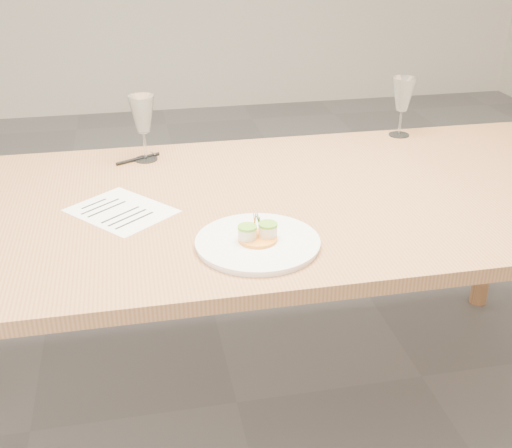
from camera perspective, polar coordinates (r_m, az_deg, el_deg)
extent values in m
plane|color=slate|center=(2.24, -1.73, -15.57)|extent=(7.00, 7.00, 0.00)
cube|color=#AF784C|center=(1.83, -2.04, 1.65)|extent=(2.40, 1.00, 0.04)
cylinder|color=#AF784C|center=(2.71, 20.17, -0.21)|extent=(0.07, 0.07, 0.71)
cylinder|color=white|center=(1.57, 0.15, -1.73)|extent=(0.30, 0.30, 0.01)
cylinder|color=white|center=(1.56, 0.15, -1.53)|extent=(0.31, 0.31, 0.01)
cylinder|color=#FFA230|center=(1.56, 0.15, -1.34)|extent=(0.10, 0.10, 0.01)
cylinder|color=beige|center=(1.55, -0.78, -0.84)|extent=(0.05, 0.05, 0.03)
cylinder|color=beige|center=(1.56, 1.06, -0.60)|extent=(0.05, 0.05, 0.03)
cylinder|color=#7BB632|center=(1.54, -0.78, -0.28)|extent=(0.05, 0.05, 0.01)
cylinder|color=#7BB632|center=(1.55, 1.07, -0.04)|extent=(0.05, 0.05, 0.01)
cylinder|color=#C9C06B|center=(1.53, 2.68, -2.11)|extent=(0.05, 0.05, 0.00)
cube|color=white|center=(1.79, -11.88, 1.16)|extent=(0.33, 0.33, 0.00)
cube|color=black|center=(1.84, -14.21, 1.76)|extent=(0.07, 0.06, 0.00)
cube|color=black|center=(1.82, -13.66, 1.53)|extent=(0.10, 0.09, 0.00)
cube|color=black|center=(1.80, -13.10, 1.30)|extent=(0.10, 0.09, 0.00)
cube|color=black|center=(1.76, -11.95, 0.82)|extent=(0.10, 0.09, 0.00)
cube|color=black|center=(1.74, -11.35, 0.57)|extent=(0.10, 0.09, 0.00)
cube|color=black|center=(1.72, -10.74, 0.32)|extent=(0.10, 0.09, 0.00)
cylinder|color=black|center=(2.14, -10.45, 5.72)|extent=(0.14, 0.08, 0.01)
cube|color=silver|center=(2.16, -9.16, 6.23)|extent=(0.02, 0.03, 0.00)
cylinder|color=white|center=(2.14, -9.75, 5.69)|extent=(0.08, 0.08, 0.00)
cylinder|color=white|center=(2.12, -9.84, 6.89)|extent=(0.01, 0.01, 0.09)
cone|color=white|center=(2.09, -10.07, 9.59)|extent=(0.09, 0.09, 0.12)
cylinder|color=white|center=(2.40, 12.59, 7.74)|extent=(0.07, 0.07, 0.00)
cylinder|color=white|center=(2.38, 12.70, 8.81)|extent=(0.01, 0.01, 0.09)
cone|color=white|center=(2.36, 12.95, 11.19)|extent=(0.08, 0.08, 0.12)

